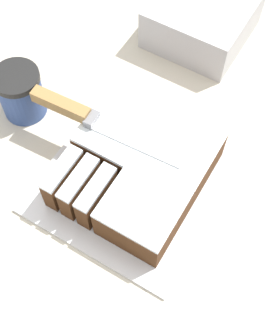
# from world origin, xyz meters

# --- Properties ---
(ground_plane) EXTENTS (8.00, 8.00, 0.00)m
(ground_plane) POSITION_xyz_m (0.00, 0.00, 0.00)
(ground_plane) COLOR #7F705B
(countertop) EXTENTS (1.40, 1.10, 0.91)m
(countertop) POSITION_xyz_m (0.00, 0.00, 0.45)
(countertop) COLOR beige
(countertop) RESTS_ON ground_plane
(cake_board) EXTENTS (0.29, 0.31, 0.01)m
(cake_board) POSITION_xyz_m (0.05, -0.03, 0.91)
(cake_board) COLOR silver
(cake_board) RESTS_ON countertop
(cake) EXTENTS (0.22, 0.24, 0.07)m
(cake) POSITION_xyz_m (0.05, -0.03, 0.95)
(cake) COLOR #472814
(cake) RESTS_ON cake_board
(knife) EXTENTS (0.28, 0.04, 0.02)m
(knife) POSITION_xyz_m (-0.08, -0.01, 0.99)
(knife) COLOR silver
(knife) RESTS_ON cake
(coffee_cup) EXTENTS (0.08, 0.08, 0.10)m
(coffee_cup) POSITION_xyz_m (-0.21, -0.01, 0.96)
(coffee_cup) COLOR #334C8C
(coffee_cup) RESTS_ON countertop
(storage_box) EXTENTS (0.19, 0.19, 0.09)m
(storage_box) POSITION_xyz_m (-0.01, 0.33, 0.95)
(storage_box) COLOR #B2B2B7
(storage_box) RESTS_ON countertop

